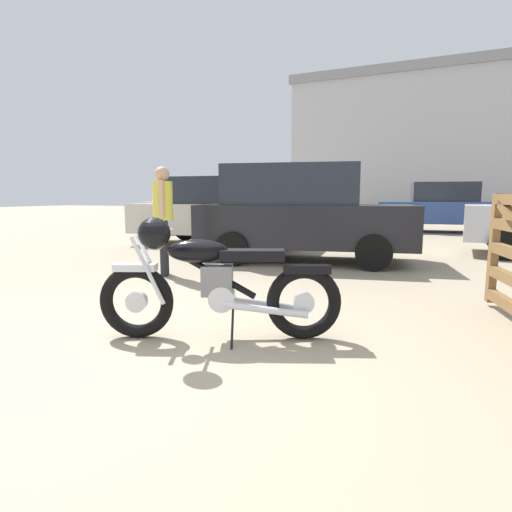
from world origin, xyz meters
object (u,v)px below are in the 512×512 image
red_hatchback_near (209,208)px  pale_sedan_back (443,207)px  vintage_motorcycle (213,283)px  white_estate_far (218,212)px  bystander (163,209)px  blue_hatchback_right (301,212)px

red_hatchback_near → pale_sedan_back: (7.26, 3.12, 0.00)m
vintage_motorcycle → white_estate_far: size_ratio=0.47×
red_hatchback_near → pale_sedan_back: 7.90m
bystander → white_estate_far: size_ratio=0.39×
pale_sedan_back → blue_hatchback_right: blue_hatchback_right is taller
vintage_motorcycle → blue_hatchback_right: 4.58m
bystander → pale_sedan_back: pale_sedan_back is taller
vintage_motorcycle → bystander: (-2.00, 2.39, 0.53)m
vintage_motorcycle → bystander: size_ratio=1.21×
vintage_motorcycle → pale_sedan_back: bearing=-120.3°
vintage_motorcycle → white_estate_far: 6.97m
bystander → blue_hatchback_right: bearing=-154.1°
pale_sedan_back → white_estate_far: bearing=44.8°
white_estate_far → blue_hatchback_right: 3.10m
vintage_motorcycle → red_hatchback_near: red_hatchback_near is taller
blue_hatchback_right → vintage_motorcycle: bearing=-93.2°
pale_sedan_back → vintage_motorcycle: bearing=74.8°
bystander → white_estate_far: (-0.93, 3.92, -0.18)m
red_hatchback_near → white_estate_far: size_ratio=1.01×
bystander → pale_sedan_back: size_ratio=0.39×
red_hatchback_near → white_estate_far: same height
vintage_motorcycle → red_hatchback_near: 10.51m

